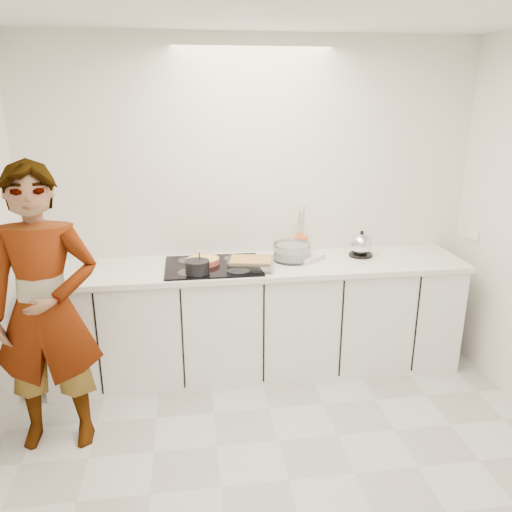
{
  "coord_description": "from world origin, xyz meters",
  "views": [
    {
      "loc": [
        -0.52,
        -2.33,
        2.15
      ],
      "look_at": [
        -0.05,
        1.05,
        1.05
      ],
      "focal_mm": 35.0,
      "sensor_mm": 36.0,
      "label": 1
    }
  ],
  "objects": [
    {
      "name": "floor",
      "position": [
        0.0,
        0.0,
        0.0
      ],
      "size": [
        3.6,
        3.2,
        0.0
      ],
      "primitive_type": "cube",
      "color": "silver",
      "rests_on": "ground"
    },
    {
      "name": "wall_back",
      "position": [
        0.0,
        1.6,
        1.3
      ],
      "size": [
        3.6,
        0.0,
        2.6
      ],
      "primitive_type": "cube",
      "color": "white",
      "rests_on": "ground"
    },
    {
      "name": "base_cabinets",
      "position": [
        0.0,
        1.28,
        0.43
      ],
      "size": [
        3.2,
        0.58,
        0.87
      ],
      "primitive_type": "cube",
      "color": "white",
      "rests_on": "floor"
    },
    {
      "name": "countertop",
      "position": [
        0.0,
        1.28,
        0.89
      ],
      "size": [
        3.24,
        0.64,
        0.04
      ],
      "primitive_type": "cube",
      "color": "white",
      "rests_on": "base_cabinets"
    },
    {
      "name": "hob",
      "position": [
        -0.35,
        1.26,
        0.92
      ],
      "size": [
        0.72,
        0.54,
        0.01
      ],
      "primitive_type": "cube",
      "color": "black",
      "rests_on": "countertop"
    },
    {
      "name": "tart_dish",
      "position": [
        -0.42,
        1.32,
        0.95
      ],
      "size": [
        0.31,
        0.31,
        0.04
      ],
      "color": "#BE4A40",
      "rests_on": "hob"
    },
    {
      "name": "saucepan",
      "position": [
        -0.47,
        1.09,
        0.97
      ],
      "size": [
        0.23,
        0.23,
        0.17
      ],
      "color": "black",
      "rests_on": "hob"
    },
    {
      "name": "baking_dish",
      "position": [
        -0.07,
        1.17,
        0.96
      ],
      "size": [
        0.38,
        0.31,
        0.06
      ],
      "color": "silver",
      "rests_on": "hob"
    },
    {
      "name": "mixing_bowl",
      "position": [
        0.28,
        1.34,
        0.97
      ],
      "size": [
        0.35,
        0.35,
        0.14
      ],
      "color": "silver",
      "rests_on": "countertop"
    },
    {
      "name": "tea_towel",
      "position": [
        0.4,
        1.33,
        0.93
      ],
      "size": [
        0.3,
        0.29,
        0.04
      ],
      "primitive_type": "cube",
      "rotation": [
        0.0,
        0.0,
        0.68
      ],
      "color": "white",
      "rests_on": "countertop"
    },
    {
      "name": "kettle",
      "position": [
        0.85,
        1.37,
        1.0
      ],
      "size": [
        0.21,
        0.21,
        0.21
      ],
      "color": "black",
      "rests_on": "countertop"
    },
    {
      "name": "utensil_crock",
      "position": [
        0.39,
        1.52,
        0.98
      ],
      "size": [
        0.13,
        0.13,
        0.14
      ],
      "primitive_type": "cylinder",
      "rotation": [
        0.0,
        0.0,
        -0.19
      ],
      "color": "#DF5B21",
      "rests_on": "countertop"
    },
    {
      "name": "cook",
      "position": [
        -1.4,
        0.58,
        0.91
      ],
      "size": [
        0.67,
        0.44,
        1.81
      ],
      "primitive_type": "imported",
      "rotation": [
        0.0,
        0.0,
        -0.01
      ],
      "color": "white",
      "rests_on": "floor"
    }
  ]
}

